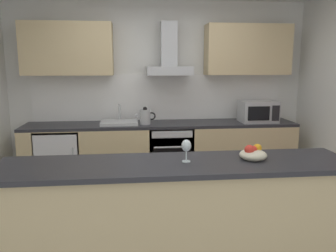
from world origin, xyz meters
TOP-DOWN VIEW (x-y plane):
  - ground at (0.00, 0.00)m, footprint 5.26×4.69m
  - wall_back at (0.00, 1.91)m, footprint 5.26×0.12m
  - backsplash_tile at (0.00, 1.83)m, footprint 3.62×0.02m
  - counter_back at (0.00, 1.53)m, footprint 3.75×0.60m
  - counter_island at (-0.06, -0.58)m, footprint 2.81×0.64m
  - upper_cabinets at (0.00, 1.68)m, footprint 3.70×0.32m
  - oven at (0.12, 1.50)m, footprint 0.60×0.62m
  - refrigerator at (-1.39, 1.50)m, footprint 0.58×0.60m
  - microwave at (1.37, 1.47)m, footprint 0.50×0.38m
  - sink at (-0.58, 1.51)m, footprint 0.50×0.40m
  - kettle at (-0.23, 1.47)m, footprint 0.29×0.15m
  - range_hood at (0.12, 1.63)m, footprint 0.62×0.45m
  - wine_glass at (0.01, -0.56)m, footprint 0.08×0.08m
  - fruit_bowl at (0.56, -0.55)m, footprint 0.22×0.22m

SIDE VIEW (x-z plane):
  - ground at x=0.00m, z-range -0.02..0.00m
  - refrigerator at x=-1.39m, z-range 0.00..0.85m
  - counter_back at x=0.00m, z-range 0.00..0.90m
  - oven at x=0.12m, z-range 0.06..0.86m
  - counter_island at x=-0.06m, z-range 0.01..0.96m
  - sink at x=-0.58m, z-range 0.80..1.06m
  - fruit_bowl at x=0.56m, z-range 0.93..1.06m
  - kettle at x=-0.23m, z-range 0.89..1.13m
  - microwave at x=1.37m, z-range 0.90..1.20m
  - wine_glass at x=0.01m, z-range 0.99..1.16m
  - backsplash_tile at x=0.00m, z-range 0.90..1.56m
  - wall_back at x=0.00m, z-range 0.00..2.60m
  - range_hood at x=0.12m, z-range 1.43..2.15m
  - upper_cabinets at x=0.00m, z-range 1.56..2.26m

